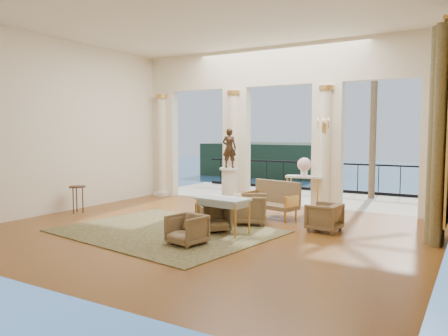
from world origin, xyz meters
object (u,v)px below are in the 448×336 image
Objects in this scene: armchair_b at (187,228)px; game_table at (223,202)px; armchair_c at (324,216)px; settee at (273,199)px; pedestal at (229,187)px; statue at (229,148)px; console_table at (304,181)px; armchair_a at (213,216)px; armchair_d at (250,208)px; side_table at (77,190)px.

armchair_b is 0.55× the size of game_table.
armchair_c is 2.17m from game_table.
pedestal is at bearing 164.72° from settee.
game_table is at bearing 104.61° from statue.
statue is 1.10× the size of console_table.
armchair_a is at bearing -110.90° from console_table.
settee reaches higher than game_table.
armchair_b is (0.15, -1.16, -0.02)m from armchair_a.
armchair_d is 1.12m from game_table.
settee is at bearing -113.39° from armchair_c.
game_table is at bearing -107.18° from console_table.
armchair_a is 2.14m from settee.
settee is (0.28, 3.25, 0.13)m from armchair_b.
armchair_a is 1.12m from armchair_d.
settee is at bearing 138.50° from statue.
pedestal is 1.55× the size of side_table.
armchair_c is 0.95× the size of side_table.
side_table reaches higher than armchair_a.
armchair_b is 0.43× the size of settee.
game_table is 1.01× the size of statue.
armchair_d is at bearing -78.96° from armchair_c.
console_table is at bearing 32.68° from armchair_a.
settee reaches higher than armchair_a.
side_table is at bearing -73.74° from armchair_c.
settee is at bearing 95.53° from armchair_b.
console_table reaches higher than settee.
pedestal reaches higher than armchair_a.
armchair_d is (0.32, 1.08, 0.05)m from armchair_a.
settee is at bearing 90.48° from game_table.
console_table reaches higher than armchair_a.
game_table is 1.11× the size of console_table.
game_table is 3.61m from statue.
armchair_c is 0.46× the size of settee.
game_table is (0.09, 1.16, 0.35)m from armchair_b.
armchair_a is at bearing 139.29° from armchair_d.
armchair_d reaches higher than side_table.
settee reaches higher than side_table.
pedestal reaches higher than console_table.
armchair_b is 0.62× the size of console_table.
armchair_d is at bearing 96.30° from armchair_b.
armchair_d is (0.17, 2.24, 0.07)m from armchair_b.
game_table is (0.24, -0.01, 0.33)m from armchair_a.
armchair_a is 2.34m from armchair_c.
pedestal is at bearing 120.45° from armchair_b.
side_table reaches higher than armchair_c.
armchair_d is 2.91m from statue.
armchair_c is 0.61× the size of pedestal.
settee is 1.42× the size of console_table.
armchair_d is (-1.67, -0.17, 0.05)m from armchair_c.
statue reaches higher than game_table.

